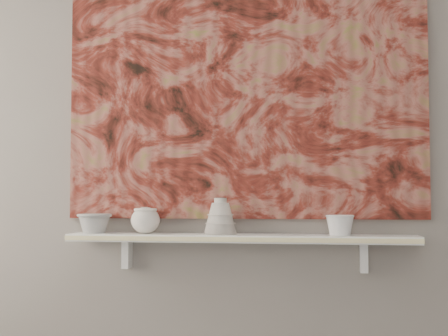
% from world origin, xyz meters
% --- Properties ---
extents(wall_back, '(3.60, 0.00, 3.60)m').
position_xyz_m(wall_back, '(0.00, 1.60, 1.35)').
color(wall_back, gray).
rests_on(wall_back, floor).
extents(shelf, '(1.40, 0.18, 0.03)m').
position_xyz_m(shelf, '(0.00, 1.51, 0.92)').
color(shelf, white).
rests_on(shelf, wall_back).
extents(shelf_stripe, '(1.40, 0.01, 0.02)m').
position_xyz_m(shelf_stripe, '(0.00, 1.41, 0.92)').
color(shelf_stripe, beige).
rests_on(shelf_stripe, shelf).
extents(bracket_left, '(0.03, 0.06, 0.12)m').
position_xyz_m(bracket_left, '(-0.49, 1.57, 0.84)').
color(bracket_left, white).
rests_on(bracket_left, wall_back).
extents(bracket_right, '(0.03, 0.06, 0.12)m').
position_xyz_m(bracket_right, '(0.49, 1.57, 0.84)').
color(bracket_right, white).
rests_on(bracket_right, wall_back).
extents(painting, '(1.50, 0.02, 1.10)m').
position_xyz_m(painting, '(0.00, 1.59, 1.54)').
color(painting, maroon).
rests_on(painting, wall_back).
extents(house_motif, '(0.09, 0.00, 0.08)m').
position_xyz_m(house_motif, '(0.45, 1.57, 1.23)').
color(house_motif, black).
rests_on(house_motif, painting).
extents(bowl_grey, '(0.17, 0.17, 0.08)m').
position_xyz_m(bowl_grey, '(-0.61, 1.51, 0.97)').
color(bowl_grey, gray).
rests_on(bowl_grey, shelf).
extents(cup_cream, '(0.14, 0.14, 0.11)m').
position_xyz_m(cup_cream, '(-0.39, 1.51, 0.98)').
color(cup_cream, silver).
rests_on(cup_cream, shelf).
extents(bell_vessel, '(0.17, 0.17, 0.15)m').
position_xyz_m(bell_vessel, '(-0.08, 1.51, 1.00)').
color(bell_vessel, beige).
rests_on(bell_vessel, shelf).
extents(bowl_white, '(0.12, 0.12, 0.08)m').
position_xyz_m(bowl_white, '(0.40, 1.51, 0.97)').
color(bowl_white, white).
rests_on(bowl_white, shelf).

